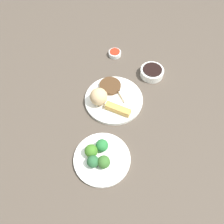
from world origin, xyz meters
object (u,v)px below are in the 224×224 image
Objects in this scene: soy_sauce_bowl at (152,72)px; sauce_ramekin_sweet_and_sour at (115,54)px; broccoli_plate at (102,159)px; main_plate at (114,100)px.

soy_sauce_bowl reaches higher than sauce_ramekin_sweet_and_sour.
soy_sauce_bowl is (0.33, 0.39, 0.01)m from broccoli_plate.
sauce_ramekin_sweet_and_sour is (-0.15, 0.17, -0.01)m from soy_sauce_bowl.
sauce_ramekin_sweet_and_sour is (0.07, 0.29, 0.00)m from main_plate.
sauce_ramekin_sweet_and_sour is at bearing 76.46° from main_plate.
main_plate is 0.25m from soy_sauce_bowl.
broccoli_plate is 3.46× the size of sauce_ramekin_sweet_and_sour.
soy_sauce_bowl is (0.22, 0.11, 0.01)m from main_plate.
main_plate is 1.19× the size of broccoli_plate.
soy_sauce_bowl is at bearing -49.61° from sauce_ramekin_sweet_and_sour.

